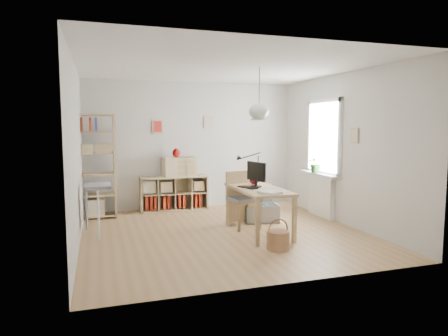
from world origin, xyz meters
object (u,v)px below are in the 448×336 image
object	(u,v)px
desk	(258,194)
drawer_chest	(179,167)
tall_bookshelf	(93,162)
cube_shelf	(173,196)
storage_chest	(261,209)
monitor	(256,173)
chair	(242,196)

from	to	relation	value
desk	drawer_chest	world-z (taller)	drawer_chest
tall_bookshelf	drawer_chest	xyz separation A→B (m)	(1.70, 0.24, -0.17)
desk	cube_shelf	distance (m)	2.48
tall_bookshelf	storage_chest	xyz separation A→B (m)	(2.96, -1.18, -0.87)
storage_chest	monitor	bearing A→B (deg)	-107.60
desk	storage_chest	size ratio (longest dim) A/B	1.84
cube_shelf	monitor	xyz separation A→B (m)	(1.03, -2.11, 0.69)
cube_shelf	monitor	bearing A→B (deg)	-63.93
tall_bookshelf	monitor	world-z (taller)	tall_bookshelf
monitor	drawer_chest	size ratio (longest dim) A/B	0.70
desk	drawer_chest	bearing A→B (deg)	111.98
tall_bookshelf	chair	size ratio (longest dim) A/B	2.05
cube_shelf	drawer_chest	world-z (taller)	drawer_chest
chair	storage_chest	distance (m)	0.69
tall_bookshelf	drawer_chest	distance (m)	1.73
desk	chair	bearing A→B (deg)	105.81
cube_shelf	storage_chest	distance (m)	2.02
desk	cube_shelf	world-z (taller)	desk
monitor	tall_bookshelf	bearing A→B (deg)	131.83
desk	monitor	distance (m)	0.35
cube_shelf	tall_bookshelf	distance (m)	1.77
drawer_chest	monitor	bearing A→B (deg)	-74.96
desk	chair	xyz separation A→B (m)	(-0.12, 0.44, -0.10)
cube_shelf	monitor	distance (m)	2.45
drawer_chest	chair	bearing A→B (deg)	-74.90
chair	monitor	bearing A→B (deg)	-75.11
chair	drawer_chest	size ratio (longest dim) A/B	1.42
monitor	storage_chest	bearing A→B (deg)	47.82
tall_bookshelf	monitor	xyz separation A→B (m)	(2.60, -1.83, -0.10)
desk	storage_chest	bearing A→B (deg)	64.21
cube_shelf	chair	distance (m)	2.02
cube_shelf	storage_chest	size ratio (longest dim) A/B	1.72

